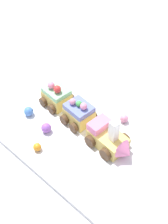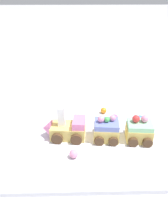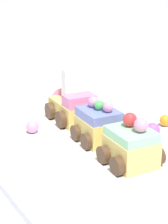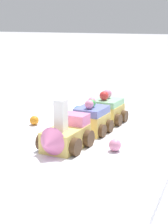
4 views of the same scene
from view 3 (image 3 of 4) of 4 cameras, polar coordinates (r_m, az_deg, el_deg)
The scene contains 8 objects.
ground_plane at distance 0.63m, azimuth 0.79°, elevation -4.56°, with size 10.00×10.00×0.00m, color #B2B2B7.
display_board at distance 0.63m, azimuth 0.79°, elevation -4.06°, with size 0.68×0.36×0.01m, color white.
cake_train_locomotive at distance 0.69m, azimuth -2.16°, elevation 0.91°, with size 0.12×0.08×0.09m.
cake_car_blueberry at distance 0.59m, azimuth 2.43°, elevation -2.03°, with size 0.07×0.08×0.07m.
cake_car_mint at distance 0.53m, azimuth 7.18°, elevation -5.23°, with size 0.07×0.08×0.07m.
gumball_purple at distance 0.62m, azimuth 10.38°, elevation -2.77°, with size 0.03×0.03×0.03m, color #9956C6.
gumball_pink at distance 0.64m, azimuth -7.87°, elevation -2.23°, with size 0.02×0.02×0.02m, color pink.
gumball_orange at distance 0.67m, azimuth 12.24°, elevation -1.28°, with size 0.02×0.02×0.02m, color orange.
Camera 3 is at (-0.48, 0.31, 0.26)m, focal length 60.00 mm.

